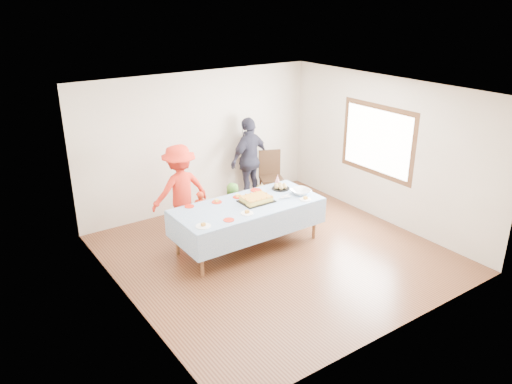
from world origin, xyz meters
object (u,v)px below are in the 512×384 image
party_table (248,207)px  dining_chair (271,173)px  adult_left (180,190)px  birthday_cake (256,199)px

party_table → dining_chair: bearing=43.2°
party_table → adult_left: (-0.67, 1.13, 0.09)m
party_table → birthday_cake: 0.20m
party_table → adult_left: adult_left is taller
party_table → birthday_cake: size_ratio=4.60×
party_table → dining_chair: dining_chair is taller
birthday_cake → dining_chair: 2.01m
party_table → birthday_cake: (0.18, 0.01, 0.10)m
party_table → adult_left: bearing=120.7°
dining_chair → adult_left: bearing=-148.2°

